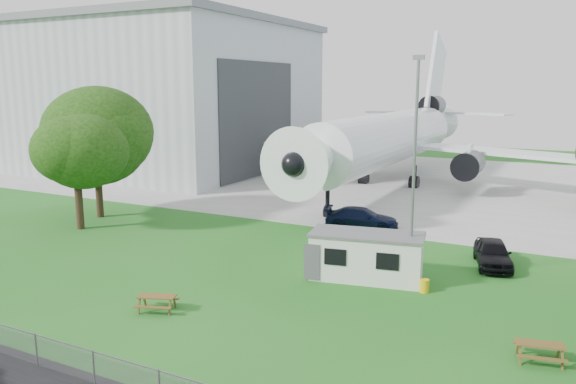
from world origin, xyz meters
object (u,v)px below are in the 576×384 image
at_px(hangar, 135,94).
at_px(site_cabin, 367,256).
at_px(picnic_west, 157,311).
at_px(airliner, 392,136).
at_px(picnic_east, 539,361).

distance_m(hangar, site_cabin, 53.92).
bearing_deg(picnic_west, hangar, 112.38).
xyz_separation_m(hangar, airliner, (35.97, -0.14, -4.14)).
xyz_separation_m(site_cabin, picnic_west, (-7.35, -8.91, -1.31)).
bearing_deg(airliner, picnic_west, -89.20).
relative_size(hangar, airliner, 0.90).
xyz_separation_m(airliner, picnic_west, (0.55, -39.07, -5.27)).
distance_m(site_cabin, picnic_east, 11.07).
height_order(hangar, airliner, hangar).
bearing_deg(airliner, site_cabin, -75.33).
height_order(site_cabin, picnic_west, site_cabin).
bearing_deg(hangar, site_cabin, -34.63).
bearing_deg(hangar, picnic_east, -34.36).
bearing_deg(hangar, airliner, -0.22).
xyz_separation_m(airliner, site_cabin, (7.89, -30.16, -3.96)).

